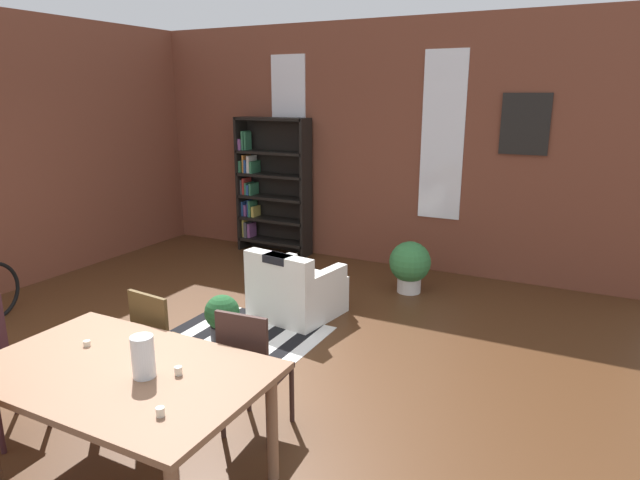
{
  "coord_description": "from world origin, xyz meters",
  "views": [
    {
      "loc": [
        3.0,
        -2.89,
        2.33
      ],
      "look_at": [
        0.71,
        1.57,
        0.99
      ],
      "focal_mm": 31.02,
      "sensor_mm": 36.0,
      "label": 1
    }
  ],
  "objects_px": {
    "dining_chair_far_right": "(251,368)",
    "bookshelf_tall": "(270,186)",
    "vase_on_table": "(143,357)",
    "armchair_white": "(295,291)",
    "potted_plant_corner": "(222,316)",
    "potted_plant_by_shelf": "(410,264)",
    "dining_table": "(121,382)",
    "dining_chair_far_left": "(163,345)"
  },
  "relations": [
    {
      "from": "dining_chair_far_right",
      "to": "bookshelf_tall",
      "type": "height_order",
      "value": "bookshelf_tall"
    },
    {
      "from": "vase_on_table",
      "to": "dining_chair_far_right",
      "type": "relative_size",
      "value": 0.26
    },
    {
      "from": "armchair_white",
      "to": "potted_plant_corner",
      "type": "xyz_separation_m",
      "value": [
        -0.34,
        -0.84,
        -0.03
      ]
    },
    {
      "from": "dining_chair_far_right",
      "to": "potted_plant_by_shelf",
      "type": "bearing_deg",
      "value": 89.05
    },
    {
      "from": "vase_on_table",
      "to": "potted_plant_by_shelf",
      "type": "xyz_separation_m",
      "value": [
        0.26,
        4.04,
        -0.55
      ]
    },
    {
      "from": "vase_on_table",
      "to": "potted_plant_corner",
      "type": "relative_size",
      "value": 0.54
    },
    {
      "from": "dining_chair_far_right",
      "to": "armchair_white",
      "type": "relative_size",
      "value": 1.05
    },
    {
      "from": "dining_table",
      "to": "bookshelf_tall",
      "type": "relative_size",
      "value": 0.86
    },
    {
      "from": "potted_plant_corner",
      "to": "bookshelf_tall",
      "type": "bearing_deg",
      "value": 113.46
    },
    {
      "from": "dining_table",
      "to": "bookshelf_tall",
      "type": "height_order",
      "value": "bookshelf_tall"
    },
    {
      "from": "dining_table",
      "to": "potted_plant_corner",
      "type": "bearing_deg",
      "value": 111.09
    },
    {
      "from": "dining_chair_far_left",
      "to": "armchair_white",
      "type": "bearing_deg",
      "value": 90.43
    },
    {
      "from": "dining_table",
      "to": "vase_on_table",
      "type": "bearing_deg",
      "value": 0.0
    },
    {
      "from": "potted_plant_by_shelf",
      "to": "dining_table",
      "type": "bearing_deg",
      "value": -96.32
    },
    {
      "from": "bookshelf_tall",
      "to": "potted_plant_corner",
      "type": "xyz_separation_m",
      "value": [
        1.25,
        -2.88,
        -0.75
      ]
    },
    {
      "from": "vase_on_table",
      "to": "bookshelf_tall",
      "type": "xyz_separation_m",
      "value": [
        -2.19,
        4.82,
        0.1
      ]
    },
    {
      "from": "dining_chair_far_right",
      "to": "potted_plant_by_shelf",
      "type": "xyz_separation_m",
      "value": [
        0.05,
        3.28,
        -0.17
      ]
    },
    {
      "from": "dining_chair_far_right",
      "to": "vase_on_table",
      "type": "bearing_deg",
      "value": -104.76
    },
    {
      "from": "vase_on_table",
      "to": "dining_chair_far_left",
      "type": "relative_size",
      "value": 0.26
    },
    {
      "from": "bookshelf_tall",
      "to": "potted_plant_corner",
      "type": "distance_m",
      "value": 3.23
    },
    {
      "from": "dining_chair_far_left",
      "to": "armchair_white",
      "type": "distance_m",
      "value": 2.02
    },
    {
      "from": "vase_on_table",
      "to": "potted_plant_corner",
      "type": "distance_m",
      "value": 2.24
    },
    {
      "from": "vase_on_table",
      "to": "dining_chair_far_left",
      "type": "bearing_deg",
      "value": 127.62
    },
    {
      "from": "dining_table",
      "to": "armchair_white",
      "type": "xyz_separation_m",
      "value": [
        -0.41,
        2.77,
        -0.41
      ]
    },
    {
      "from": "bookshelf_tall",
      "to": "potted_plant_corner",
      "type": "bearing_deg",
      "value": -66.54
    },
    {
      "from": "vase_on_table",
      "to": "bookshelf_tall",
      "type": "distance_m",
      "value": 5.29
    },
    {
      "from": "dining_chair_far_left",
      "to": "potted_plant_corner",
      "type": "bearing_deg",
      "value": 106.68
    },
    {
      "from": "dining_chair_far_left",
      "to": "potted_plant_by_shelf",
      "type": "relative_size",
      "value": 1.52
    },
    {
      "from": "potted_plant_corner",
      "to": "armchair_white",
      "type": "bearing_deg",
      "value": 68.19
    },
    {
      "from": "bookshelf_tall",
      "to": "dining_chair_far_right",
      "type": "bearing_deg",
      "value": -59.48
    },
    {
      "from": "bookshelf_tall",
      "to": "potted_plant_by_shelf",
      "type": "height_order",
      "value": "bookshelf_tall"
    },
    {
      "from": "bookshelf_tall",
      "to": "armchair_white",
      "type": "bearing_deg",
      "value": -52.19
    },
    {
      "from": "dining_chair_far_left",
      "to": "potted_plant_by_shelf",
      "type": "height_order",
      "value": "dining_chair_far_left"
    },
    {
      "from": "vase_on_table",
      "to": "potted_plant_corner",
      "type": "height_order",
      "value": "vase_on_table"
    },
    {
      "from": "vase_on_table",
      "to": "dining_chair_far_right",
      "type": "bearing_deg",
      "value": 75.24
    },
    {
      "from": "vase_on_table",
      "to": "potted_plant_corner",
      "type": "bearing_deg",
      "value": 115.89
    },
    {
      "from": "dining_chair_far_right",
      "to": "dining_chair_far_left",
      "type": "relative_size",
      "value": 1.0
    },
    {
      "from": "dining_chair_far_right",
      "to": "potted_plant_corner",
      "type": "bearing_deg",
      "value": 134.21
    },
    {
      "from": "dining_table",
      "to": "dining_chair_far_left",
      "type": "height_order",
      "value": "dining_chair_far_left"
    },
    {
      "from": "armchair_white",
      "to": "potted_plant_corner",
      "type": "distance_m",
      "value": 0.9
    },
    {
      "from": "potted_plant_by_shelf",
      "to": "dining_chair_far_right",
      "type": "bearing_deg",
      "value": -90.95
    },
    {
      "from": "bookshelf_tall",
      "to": "potted_plant_corner",
      "type": "height_order",
      "value": "bookshelf_tall"
    }
  ]
}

